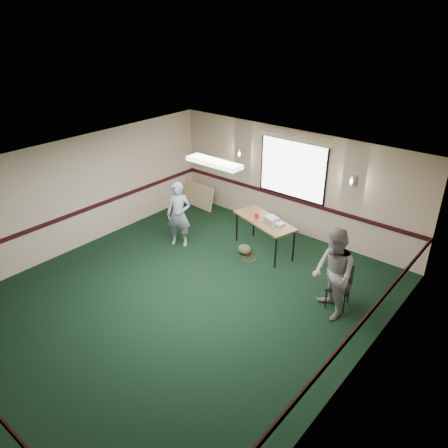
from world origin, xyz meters
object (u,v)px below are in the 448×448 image
Objects in this scene: conference_chair at (340,282)px; folding_table at (265,222)px; person_right at (333,274)px; person_left at (179,214)px; projector at (272,219)px.

folding_table is at bearing 150.29° from conference_chair.
folding_table is 0.99× the size of person_right.
conference_chair is 0.53× the size of person_left.
conference_chair is at bearing -0.71° from projector.
projector is at bearing 33.11° from folding_table.
conference_chair is at bearing -1.13° from folding_table.
projector is 2.54m from person_right.
person_right is (2.21, -1.25, 0.02)m from projector.
person_left reaches higher than conference_chair.
folding_table is 5.86× the size of projector.
folding_table is 0.20m from projector.
folding_table is 2.09m from person_left.
person_left is at bearing -130.59° from projector.
person_left is at bearing -132.25° from folding_table.
projector is at bearing 1.01° from person_left.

